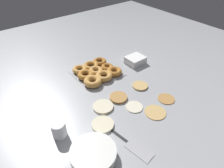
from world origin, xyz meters
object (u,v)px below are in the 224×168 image
(donut_tray, at_px, (96,72))
(spatula, at_px, (133,146))
(pancake_0, at_px, (166,99))
(pancake_3, at_px, (119,97))
(pancake_1, at_px, (134,107))
(pancake_6, at_px, (103,107))
(pancake_4, at_px, (155,112))
(batter_bowl, at_px, (93,154))
(pancake_5, at_px, (140,86))
(pancake_2, at_px, (103,125))
(container_stack, at_px, (135,60))
(paper_cup, at_px, (59,129))

(donut_tray, bearing_deg, spatula, 71.13)
(pancake_0, distance_m, pancake_3, 0.28)
(pancake_1, distance_m, pancake_6, 0.18)
(pancake_0, bearing_deg, pancake_4, 14.74)
(donut_tray, bearing_deg, batter_bowl, 54.14)
(pancake_1, distance_m, pancake_5, 0.20)
(batter_bowl, bearing_deg, spatula, 159.32)
(batter_bowl, bearing_deg, pancake_6, -133.82)
(pancake_2, distance_m, pancake_4, 0.30)
(container_stack, distance_m, spatula, 0.74)
(donut_tray, relative_size, batter_bowl, 1.48)
(pancake_2, distance_m, donut_tray, 0.47)
(pancake_0, distance_m, pancake_1, 0.21)
(paper_cup, relative_size, spatula, 0.28)
(batter_bowl, bearing_deg, pancake_5, -155.53)
(pancake_1, relative_size, spatula, 0.32)
(pancake_1, distance_m, pancake_4, 0.12)
(pancake_2, relative_size, paper_cup, 1.39)
(paper_cup, bearing_deg, spatula, 131.30)
(pancake_3, distance_m, paper_cup, 0.41)
(pancake_1, bearing_deg, container_stack, -134.04)
(batter_bowl, distance_m, paper_cup, 0.21)
(paper_cup, distance_m, spatula, 0.36)
(container_stack, bearing_deg, batter_bowl, 33.88)
(pancake_5, bearing_deg, donut_tray, -63.65)
(spatula, bearing_deg, pancake_5, 122.53)
(pancake_3, xyz_separation_m, pancake_6, (0.12, 0.01, -0.00))
(pancake_1, bearing_deg, pancake_5, -144.08)
(pancake_3, bearing_deg, pancake_6, 2.64)
(pancake_6, distance_m, donut_tray, 0.34)
(donut_tray, xyz_separation_m, spatula, (0.20, 0.59, -0.02))
(donut_tray, height_order, batter_bowl, batter_bowl)
(pancake_6, xyz_separation_m, batter_bowl, (0.22, 0.23, 0.02))
(batter_bowl, height_order, container_stack, container_stack)
(pancake_0, relative_size, pancake_4, 0.85)
(pancake_2, xyz_separation_m, paper_cup, (0.20, -0.08, 0.04))
(pancake_4, relative_size, paper_cup, 1.42)
(paper_cup, bearing_deg, container_stack, -160.81)
(pancake_1, xyz_separation_m, pancake_3, (0.02, -0.11, 0.00))
(paper_cup, bearing_deg, donut_tray, -143.88)
(pancake_2, xyz_separation_m, pancake_5, (-0.38, -0.11, -0.00))
(pancake_3, height_order, pancake_4, pancake_3)
(container_stack, bearing_deg, pancake_5, 52.91)
(container_stack, height_order, paper_cup, paper_cup)
(container_stack, bearing_deg, pancake_2, 31.75)
(pancake_4, xyz_separation_m, paper_cup, (0.48, -0.19, 0.04))
(donut_tray, height_order, paper_cup, paper_cup)
(donut_tray, bearing_deg, pancake_3, 82.80)
(donut_tray, relative_size, paper_cup, 3.65)
(pancake_4, distance_m, spatula, 0.26)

